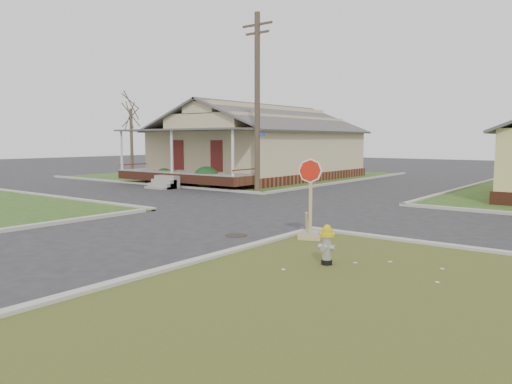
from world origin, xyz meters
The scene contains 12 objects.
ground centered at (0.00, 0.00, 0.00)m, with size 120.00×120.00×0.00m, color #28282A.
verge_near_right centered at (10.00, -5.50, 0.03)m, with size 13.00×14.00×0.05m, color #39531E.
verge_far_left centered at (-13.00, 18.00, 0.03)m, with size 19.00×19.00×0.05m, color #2C4819.
curbs centered at (0.00, 5.00, 0.00)m, with size 80.00×40.00×0.12m, color #AAA699, non-canonical shape.
manhole centered at (2.20, -0.50, 0.01)m, with size 0.64×0.64×0.01m, color black.
corner_house centered at (-10.00, 16.68, 2.28)m, with size 10.10×15.50×5.30m.
utility_pole centered at (-4.20, 8.90, 4.66)m, with size 1.80×0.28×9.00m.
tree_far_left centered at (-18.00, 12.00, 2.50)m, with size 0.22×0.22×4.90m, color #403225.
fire_hydrant centered at (6.00, -2.02, 0.53)m, with size 0.32×0.32×0.87m.
stop_sign centered at (4.23, 0.20, 0.52)m, with size 0.62×0.60×2.18m.
hedge_left centered at (-11.92, 9.58, 0.54)m, with size 1.29×1.06×0.99m, color #133414.
hedge_right centered at (-8.02, 9.19, 0.63)m, with size 1.51×1.24×1.16m, color #133414.
Camera 1 is at (11.18, -11.30, 2.73)m, focal length 35.00 mm.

